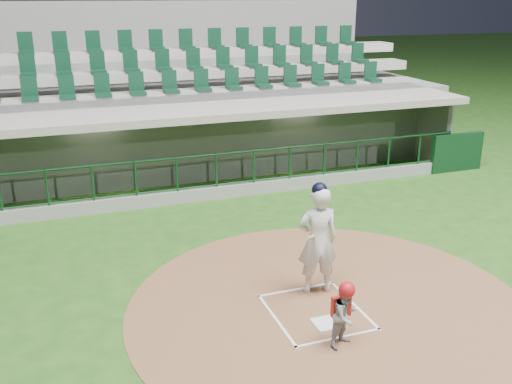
{
  "coord_description": "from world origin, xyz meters",
  "views": [
    {
      "loc": [
        -3.96,
        -8.16,
        5.29
      ],
      "look_at": [
        -0.07,
        2.6,
        1.3
      ],
      "focal_mm": 40.0,
      "sensor_mm": 36.0,
      "label": 1
    }
  ],
  "objects": [
    {
      "name": "catcher",
      "position": [
        -0.0,
        -1.32,
        0.56
      ],
      "size": [
        0.61,
        0.56,
        1.1
      ],
      "color": "gray",
      "rests_on": "dirt_circle"
    },
    {
      "name": "home_plate",
      "position": [
        0.0,
        -0.7,
        0.02
      ],
      "size": [
        0.43,
        0.43,
        0.02
      ],
      "primitive_type": "cube",
      "color": "silver",
      "rests_on": "dirt_circle"
    },
    {
      "name": "ground",
      "position": [
        0.0,
        0.0,
        0.0
      ],
      "size": [
        120.0,
        120.0,
        0.0
      ],
      "primitive_type": "plane",
      "color": "#204A15",
      "rests_on": "ground"
    },
    {
      "name": "dugout_structure",
      "position": [
        0.12,
        7.82,
        0.97
      ],
      "size": [
        16.4,
        3.7,
        3.0
      ],
      "color": "slate",
      "rests_on": "ground"
    },
    {
      "name": "seating_deck",
      "position": [
        0.0,
        10.91,
        1.42
      ],
      "size": [
        17.0,
        6.72,
        5.15
      ],
      "color": "slate",
      "rests_on": "ground"
    },
    {
      "name": "dirt_circle",
      "position": [
        0.3,
        -0.2,
        0.01
      ],
      "size": [
        7.2,
        7.2,
        0.01
      ],
      "primitive_type": "cylinder",
      "color": "brown",
      "rests_on": "ground"
    },
    {
      "name": "batter",
      "position": [
        0.32,
        0.39,
        1.07
      ],
      "size": [
        0.95,
        0.94,
        2.14
      ],
      "color": "silver",
      "rests_on": "dirt_circle"
    },
    {
      "name": "batter_box_chalk",
      "position": [
        0.0,
        -0.3,
        0.02
      ],
      "size": [
        1.55,
        1.8,
        0.01
      ],
      "color": "white",
      "rests_on": "ground"
    }
  ]
}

